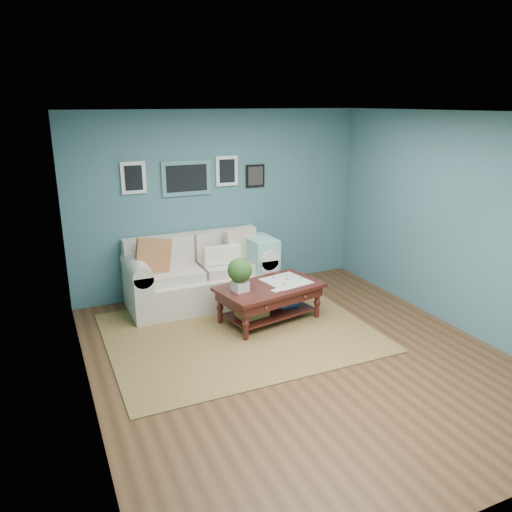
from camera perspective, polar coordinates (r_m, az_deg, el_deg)
room_shell at (r=5.37m, az=4.86°, el=1.61°), size 5.00×5.02×2.70m
area_rug at (r=6.40m, az=-1.91°, el=-8.67°), size 3.22×2.58×0.01m
loveseat at (r=7.22m, az=-5.82°, el=-1.95°), size 2.09×0.95×1.08m
coffee_table at (r=6.53m, az=0.99°, el=-4.19°), size 1.46×1.02×0.94m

